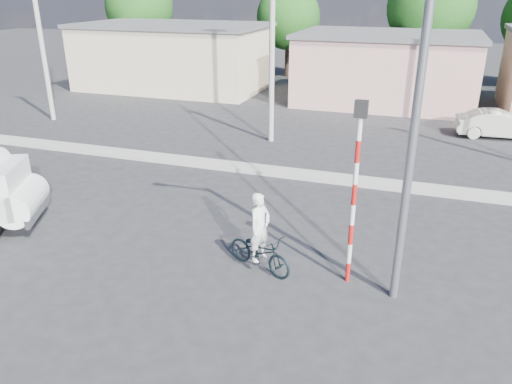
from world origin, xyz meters
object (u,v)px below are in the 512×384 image
(bicycle, at_px, (260,252))
(cyclist, at_px, (260,238))
(car_cream, at_px, (499,124))
(streetlight, at_px, (412,76))
(traffic_pole, at_px, (355,180))

(bicycle, bearing_deg, cyclist, 0.00)
(car_cream, bearing_deg, streetlight, 160.50)
(streetlight, bearing_deg, traffic_pole, 162.27)
(bicycle, xyz_separation_m, traffic_pole, (2.15, 0.18, 2.10))
(car_cream, bearing_deg, traffic_pole, 156.78)
(traffic_pole, bearing_deg, bicycle, -175.11)
(car_cream, height_order, traffic_pole, traffic_pole)
(cyclist, relative_size, streetlight, 0.19)
(cyclist, distance_m, streetlight, 5.13)
(traffic_pole, distance_m, streetlight, 2.56)
(cyclist, bearing_deg, traffic_pole, -62.95)
(streetlight, bearing_deg, car_cream, 76.07)
(car_cream, relative_size, streetlight, 0.42)
(cyclist, relative_size, car_cream, 0.46)
(bicycle, relative_size, streetlight, 0.21)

